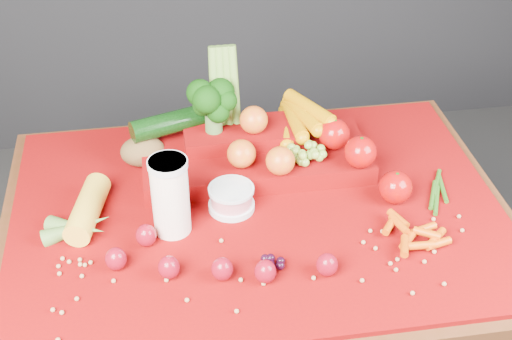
{
  "coord_description": "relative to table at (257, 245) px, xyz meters",
  "views": [
    {
      "loc": [
        -0.19,
        -1.18,
        1.73
      ],
      "look_at": [
        0.0,
        0.02,
        0.85
      ],
      "focal_mm": 50.0,
      "sensor_mm": 36.0,
      "label": 1
    }
  ],
  "objects": [
    {
      "name": "strawberry_scatter",
      "position": [
        -0.13,
        -0.15,
        0.13
      ],
      "size": [
        0.44,
        0.28,
        0.05
      ],
      "color": "maroon",
      "rests_on": "red_cloth"
    },
    {
      "name": "red_cloth",
      "position": [
        0.0,
        0.0,
        0.1
      ],
      "size": [
        1.05,
        0.75,
        0.01
      ],
      "primitive_type": "cube",
      "color": "#6D0403",
      "rests_on": "table"
    },
    {
      "name": "baby_carrot_pile",
      "position": [
        0.29,
        -0.15,
        0.12
      ],
      "size": [
        0.18,
        0.17,
        0.03
      ],
      "primitive_type": null,
      "color": "#BF4706",
      "rests_on": "red_cloth"
    },
    {
      "name": "green_bean_pile",
      "position": [
        0.41,
        -0.01,
        0.11
      ],
      "size": [
        0.14,
        0.12,
        0.01
      ],
      "primitive_type": null,
      "color": "#265814",
      "rests_on": "red_cloth"
    },
    {
      "name": "corn_ear",
      "position": [
        -0.37,
        -0.01,
        0.13
      ],
      "size": [
        0.22,
        0.25,
        0.06
      ],
      "rotation": [
        0.0,
        0.0,
        1.34
      ],
      "color": "yellow",
      "rests_on": "red_cloth"
    },
    {
      "name": "table",
      "position": [
        0.0,
        0.0,
        0.0
      ],
      "size": [
        1.1,
        0.8,
        0.75
      ],
      "color": "#3A200D",
      "rests_on": "ground"
    },
    {
      "name": "yogurt_bowl",
      "position": [
        -0.06,
        0.01,
        0.14
      ],
      "size": [
        0.1,
        0.1,
        0.05
      ],
      "rotation": [
        0.0,
        0.0,
        -0.27
      ],
      "color": "silver",
      "rests_on": "red_cloth"
    },
    {
      "name": "produce_mound",
      "position": [
        0.04,
        0.16,
        0.16
      ],
      "size": [
        0.6,
        0.36,
        0.27
      ],
      "color": "#6D0403",
      "rests_on": "red_cloth"
    },
    {
      "name": "dark_grape_cluster",
      "position": [
        -0.01,
        -0.19,
        0.12
      ],
      "size": [
        0.06,
        0.05,
        0.03
      ],
      "primitive_type": null,
      "color": "black",
      "rests_on": "red_cloth"
    },
    {
      "name": "milk_glass",
      "position": [
        -0.18,
        -0.04,
        0.2
      ],
      "size": [
        0.08,
        0.08,
        0.17
      ],
      "rotation": [
        0.0,
        0.0,
        -0.26
      ],
      "color": "white",
      "rests_on": "red_cloth"
    },
    {
      "name": "soybean_scatter",
      "position": [
        0.0,
        -0.2,
        0.11
      ],
      "size": [
        0.84,
        0.24,
        0.01
      ],
      "primitive_type": null,
      "color": "#B6804E",
      "rests_on": "red_cloth"
    },
    {
      "name": "potato",
      "position": [
        -0.24,
        0.21,
        0.14
      ],
      "size": [
        0.11,
        0.08,
        0.07
      ],
      "primitive_type": "ellipsoid",
      "color": "#503C1D",
      "rests_on": "red_cloth"
    }
  ]
}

